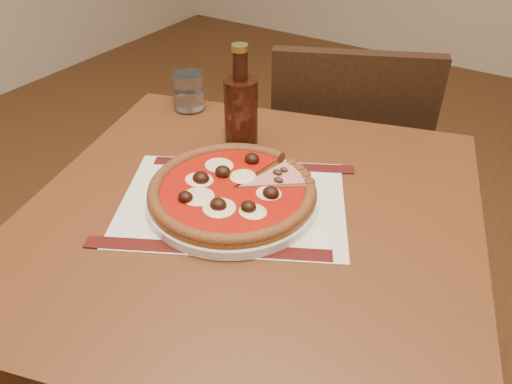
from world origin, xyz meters
TOP-DOWN VIEW (x-y plane):
  - table at (-0.07, 0.11)m, footprint 0.99×0.99m
  - chair_far at (-0.13, 0.71)m, footprint 0.55×0.55m
  - placemat at (-0.11, 0.11)m, footprint 0.49×0.44m
  - plate at (-0.11, 0.11)m, footprint 0.31×0.31m
  - pizza at (-0.11, 0.11)m, footprint 0.30×0.30m
  - ham_slice at (-0.04, 0.19)m, footprint 0.11×0.14m
  - water_glass at (-0.41, 0.37)m, footprint 0.09×0.09m
  - bottle at (-0.20, 0.27)m, footprint 0.07×0.07m

SIDE VIEW (x-z plane):
  - chair_far at x=-0.13m, z-range 0.06..0.94m
  - table at x=-0.07m, z-range 0.27..1.02m
  - placemat at x=-0.11m, z-range 0.75..0.75m
  - plate at x=-0.11m, z-range 0.75..0.77m
  - ham_slice at x=-0.04m, z-range 0.77..0.79m
  - pizza at x=-0.11m, z-range 0.76..0.80m
  - water_glass at x=-0.41m, z-range 0.75..0.84m
  - bottle at x=-0.20m, z-range 0.73..0.95m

